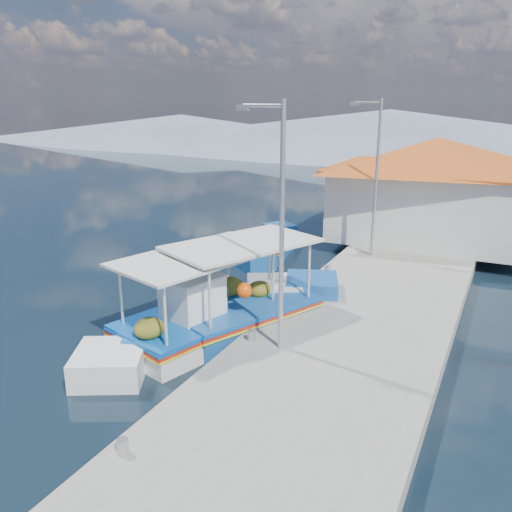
% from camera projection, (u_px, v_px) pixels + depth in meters
% --- Properties ---
extents(ground, '(160.00, 160.00, 0.00)m').
position_uv_depth(ground, '(86.00, 360.00, 13.55)').
color(ground, black).
rests_on(ground, ground).
extents(quay, '(5.00, 44.00, 0.50)m').
position_uv_depth(quay, '(371.00, 310.00, 16.11)').
color(quay, gray).
rests_on(quay, ground).
extents(bollards, '(0.20, 17.20, 0.30)m').
position_uv_depth(bollards, '(299.00, 295.00, 16.24)').
color(bollards, '#A5A8AD').
rests_on(bollards, quay).
extents(main_caique, '(3.97, 7.99, 2.75)m').
position_uv_depth(main_caique, '(203.00, 320.00, 14.71)').
color(main_caique, white).
rests_on(main_caique, ground).
extents(caique_green_canopy, '(4.35, 7.11, 2.92)m').
position_uv_depth(caique_green_canopy, '(243.00, 314.00, 15.36)').
color(caique_green_canopy, '#184E92').
rests_on(caique_green_canopy, ground).
extents(caique_blue_hull, '(2.55, 5.89, 1.07)m').
position_uv_depth(caique_blue_hull, '(269.00, 247.00, 22.68)').
color(caique_blue_hull, '#184E92').
rests_on(caique_blue_hull, ground).
extents(harbor_building, '(10.49, 10.49, 4.40)m').
position_uv_depth(harbor_building, '(434.00, 187.00, 22.96)').
color(harbor_building, silver).
rests_on(harbor_building, quay).
extents(lamp_post_near, '(1.21, 0.14, 6.00)m').
position_uv_depth(lamp_post_near, '(278.00, 217.00, 12.23)').
color(lamp_post_near, '#A5A8AD').
rests_on(lamp_post_near, quay).
extents(lamp_post_far, '(1.21, 0.14, 6.00)m').
position_uv_depth(lamp_post_far, '(374.00, 171.00, 19.94)').
color(lamp_post_far, '#A5A8AD').
rests_on(lamp_post_far, quay).
extents(mountain_ridge, '(171.40, 96.00, 5.50)m').
position_uv_depth(mountain_ridge, '(493.00, 140.00, 58.17)').
color(mountain_ridge, gray).
rests_on(mountain_ridge, ground).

